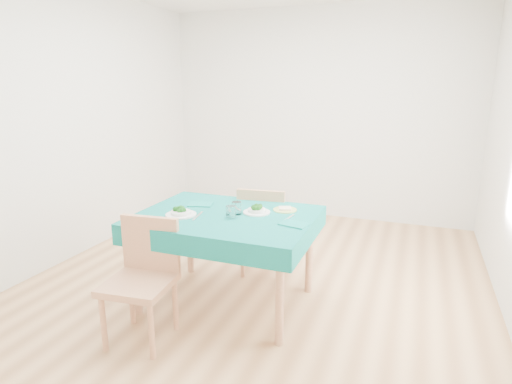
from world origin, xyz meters
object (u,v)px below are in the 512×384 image
(bowl_far, at_px, (257,209))
(side_plate, at_px, (285,210))
(chair_far, at_px, (265,218))
(chair_near, at_px, (137,268))
(bowl_near, at_px, (181,211))
(table, at_px, (227,259))

(bowl_far, xyz_separation_m, side_plate, (0.19, 0.15, -0.03))
(side_plate, bearing_deg, chair_far, 127.28)
(chair_near, height_order, bowl_near, chair_near)
(bowl_near, relative_size, bowl_far, 1.11)
(table, height_order, bowl_near, bowl_near)
(chair_near, distance_m, side_plate, 1.24)
(table, height_order, chair_near, chair_near)
(chair_far, xyz_separation_m, bowl_near, (-0.41, -0.82, 0.26))
(chair_far, bearing_deg, bowl_far, 95.64)
(bowl_far, bearing_deg, bowl_near, -153.24)
(chair_far, bearing_deg, side_plate, 120.53)
(chair_near, height_order, chair_far, chair_near)
(bowl_near, bearing_deg, table, 24.51)
(chair_near, height_order, bowl_far, chair_near)
(table, distance_m, chair_near, 0.80)
(chair_near, xyz_separation_m, side_plate, (0.74, 0.97, 0.22))
(chair_near, xyz_separation_m, chair_far, (0.43, 1.38, -0.00))
(bowl_near, height_order, side_plate, bowl_near)
(chair_far, height_order, bowl_near, chair_far)
(bowl_near, distance_m, side_plate, 0.83)
(bowl_near, relative_size, side_plate, 1.25)
(chair_near, distance_m, bowl_near, 0.61)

